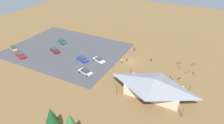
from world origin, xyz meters
The scene contains 24 objects.
ground centered at (0.00, 0.00, 0.00)m, with size 160.00×160.00×0.00m, color brown.
parking_lot_asphalt centered at (23.56, 2.90, 0.03)m, with size 40.43×31.30×0.05m, color #424247.
bike_pavilion centered at (-12.08, 12.86, 2.85)m, with size 16.64×9.31×4.99m.
trash_bin centered at (1.47, -8.03, 0.45)m, with size 0.60×0.60×0.90m, color brown.
lot_sign centered at (0.42, -3.44, 1.41)m, with size 0.56×0.08×2.20m.
pine_far_east centered at (2.42, 33.42, 4.38)m, with size 2.54×2.54×6.23m.
bicycle_white_edge_north centered at (-18.02, -1.99, 0.35)m, with size 1.16×1.25×0.81m.
bicycle_orange_yard_right centered at (-19.97, -1.58, 0.37)m, with size 0.98×1.51×0.82m.
bicycle_silver_lone_east centered at (-15.50, -3.25, 0.39)m, with size 1.15×1.46×0.86m.
bicycle_yellow_mid_cluster centered at (-18.35, 6.32, 0.35)m, with size 1.47×0.91×0.74m.
bicycle_purple_near_sign centered at (-14.83, -5.92, 0.38)m, with size 1.54×1.03×0.81m.
bicycle_black_near_porch centered at (-16.70, 2.94, 0.35)m, with size 0.80×1.43×0.80m.
bicycle_blue_lone_west centered at (-14.56, 3.52, 0.37)m, with size 1.20×1.35×0.84m.
bicycle_green_back_row centered at (-18.94, -7.22, 0.36)m, with size 1.07×1.37×0.81m.
car_maroon_far_end centered at (26.17, 6.25, 0.74)m, with size 4.59×3.12×1.38m.
car_tan_by_curb centered at (40.32, 12.16, 0.76)m, with size 4.64×3.08×1.43m.
car_green_back_corner centered at (29.01, -1.01, 0.74)m, with size 4.72×3.26×1.41m.
car_silver_inner_stall centered at (8.63, 12.79, 0.69)m, with size 4.85×2.74×1.27m.
car_blue_end_stall centered at (13.98, 6.70, 0.72)m, with size 4.75×3.17×1.34m.
car_white_front_row centered at (8.66, 4.86, 0.69)m, with size 4.61×3.34×1.27m.
car_red_aisle_side centered at (34.08, 14.48, 0.71)m, with size 4.94×2.85×1.31m.
visitor_near_lot centered at (0.75, 0.21, 0.93)m, with size 0.36×0.39×1.77m.
visitor_at_bikes centered at (1.70, 2.25, 0.88)m, with size 0.36×0.36×1.67m.
visitor_by_pavilion centered at (-6.36, -3.37, 0.91)m, with size 0.40×0.39×1.74m.
Camera 1 is at (-21.43, 53.25, 33.42)m, focal length 32.23 mm.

